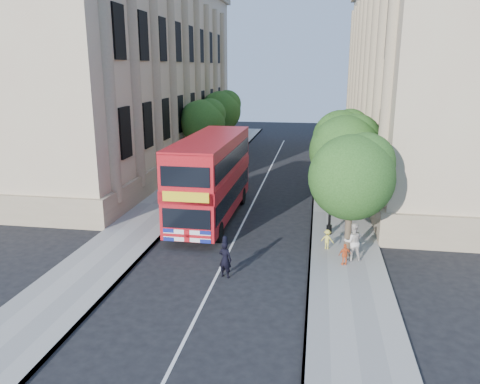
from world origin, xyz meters
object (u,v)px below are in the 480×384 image
at_px(lamp_post, 331,192).
at_px(box_van, 209,186).
at_px(police_constable, 225,259).
at_px(woman_pedestrian, 353,242).
at_px(double_decker_bus, 211,175).

distance_m(lamp_post, box_van, 9.02).
bearing_deg(lamp_post, police_constable, -127.31).
relative_size(lamp_post, woman_pedestrian, 2.81).
height_order(lamp_post, double_decker_bus, lamp_post).
bearing_deg(woman_pedestrian, lamp_post, -82.01).
relative_size(double_decker_bus, box_van, 2.12).
distance_m(double_decker_bus, police_constable, 8.46).
bearing_deg(box_van, double_decker_bus, -75.92).
distance_m(lamp_post, police_constable, 7.77).
relative_size(lamp_post, double_decker_bus, 0.48).
distance_m(box_van, woman_pedestrian, 11.82).
distance_m(police_constable, woman_pedestrian, 6.19).
height_order(box_van, woman_pedestrian, box_van).
bearing_deg(police_constable, lamp_post, -108.90).
bearing_deg(woman_pedestrian, double_decker_bus, -41.95).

